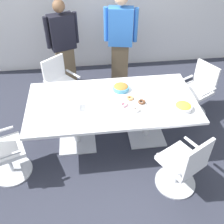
{
  "coord_description": "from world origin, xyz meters",
  "views": [
    {
      "loc": [
        -0.36,
        -2.92,
        3.02
      ],
      "look_at": [
        0.0,
        0.0,
        0.55
      ],
      "focal_mm": 41.83,
      "sensor_mm": 36.0,
      "label": 1
    }
  ],
  "objects_px": {
    "office_chair_2": "(183,166)",
    "person_standing_0": "(64,45)",
    "napkin_pile": "(74,106)",
    "office_chair_3": "(196,93)",
    "office_chair_0": "(61,86)",
    "snack_bowl_chips_yellow": "(183,107)",
    "conference_table": "(112,108)",
    "donut_platter": "(133,104)",
    "office_chair_1": "(1,154)",
    "snack_bowl_pretzels": "(121,87)",
    "person_standing_1": "(120,40)"
  },
  "relations": [
    {
      "from": "office_chair_2",
      "to": "person_standing_0",
      "type": "distance_m",
      "value": 3.06
    },
    {
      "from": "napkin_pile",
      "to": "office_chair_3",
      "type": "bearing_deg",
      "value": 16.16
    },
    {
      "from": "office_chair_0",
      "to": "snack_bowl_chips_yellow",
      "type": "relative_size",
      "value": 3.8
    },
    {
      "from": "conference_table",
      "to": "donut_platter",
      "type": "distance_m",
      "value": 0.33
    },
    {
      "from": "conference_table",
      "to": "office_chair_1",
      "type": "xyz_separation_m",
      "value": [
        -1.52,
        -0.49,
        -0.22
      ]
    },
    {
      "from": "office_chair_0",
      "to": "donut_platter",
      "type": "xyz_separation_m",
      "value": [
        1.06,
        -1.1,
        0.36
      ]
    },
    {
      "from": "office_chair_0",
      "to": "person_standing_0",
      "type": "distance_m",
      "value": 0.83
    },
    {
      "from": "office_chair_1",
      "to": "office_chair_3",
      "type": "relative_size",
      "value": 1.0
    },
    {
      "from": "conference_table",
      "to": "person_standing_0",
      "type": "relative_size",
      "value": 1.43
    },
    {
      "from": "conference_table",
      "to": "office_chair_3",
      "type": "height_order",
      "value": "office_chair_3"
    },
    {
      "from": "snack_bowl_pretzels",
      "to": "donut_platter",
      "type": "relative_size",
      "value": 0.65
    },
    {
      "from": "conference_table",
      "to": "person_standing_1",
      "type": "relative_size",
      "value": 1.34
    },
    {
      "from": "office_chair_3",
      "to": "person_standing_0",
      "type": "relative_size",
      "value": 0.54
    },
    {
      "from": "donut_platter",
      "to": "office_chair_2",
      "type": "bearing_deg",
      "value": -60.2
    },
    {
      "from": "office_chair_3",
      "to": "office_chair_0",
      "type": "bearing_deg",
      "value": 49.59
    },
    {
      "from": "napkin_pile",
      "to": "person_standing_0",
      "type": "bearing_deg",
      "value": 95.35
    },
    {
      "from": "person_standing_0",
      "to": "office_chair_1",
      "type": "bearing_deg",
      "value": 49.96
    },
    {
      "from": "person_standing_1",
      "to": "snack_bowl_chips_yellow",
      "type": "xyz_separation_m",
      "value": [
        0.59,
        -1.87,
        -0.15
      ]
    },
    {
      "from": "snack_bowl_pretzels",
      "to": "office_chair_1",
      "type": "bearing_deg",
      "value": -155.78
    },
    {
      "from": "office_chair_2",
      "to": "office_chair_3",
      "type": "relative_size",
      "value": 1.0
    },
    {
      "from": "office_chair_1",
      "to": "office_chair_3",
      "type": "bearing_deg",
      "value": 88.12
    },
    {
      "from": "office_chair_0",
      "to": "person_standing_1",
      "type": "bearing_deg",
      "value": 167.63
    },
    {
      "from": "snack_bowl_pretzels",
      "to": "napkin_pile",
      "type": "bearing_deg",
      "value": -153.01
    },
    {
      "from": "person_standing_0",
      "to": "snack_bowl_pretzels",
      "type": "distance_m",
      "value": 1.65
    },
    {
      "from": "office_chair_2",
      "to": "person_standing_0",
      "type": "bearing_deg",
      "value": 90.74
    },
    {
      "from": "conference_table",
      "to": "office_chair_3",
      "type": "bearing_deg",
      "value": 18.29
    },
    {
      "from": "snack_bowl_pretzels",
      "to": "napkin_pile",
      "type": "distance_m",
      "value": 0.79
    },
    {
      "from": "office_chair_3",
      "to": "napkin_pile",
      "type": "bearing_deg",
      "value": 77.42
    },
    {
      "from": "snack_bowl_chips_yellow",
      "to": "napkin_pile",
      "type": "bearing_deg",
      "value": 172.3
    },
    {
      "from": "office_chair_1",
      "to": "snack_bowl_pretzels",
      "type": "xyz_separation_m",
      "value": [
        1.69,
        0.76,
        0.39
      ]
    },
    {
      "from": "donut_platter",
      "to": "office_chair_1",
      "type": "bearing_deg",
      "value": -168.22
    },
    {
      "from": "donut_platter",
      "to": "person_standing_1",
      "type": "bearing_deg",
      "value": 87.56
    },
    {
      "from": "office_chair_0",
      "to": "snack_bowl_chips_yellow",
      "type": "xyz_separation_m",
      "value": [
        1.72,
        -1.27,
        0.39
      ]
    },
    {
      "from": "office_chair_3",
      "to": "snack_bowl_chips_yellow",
      "type": "bearing_deg",
      "value": 115.28
    },
    {
      "from": "conference_table",
      "to": "office_chair_0",
      "type": "height_order",
      "value": "office_chair_0"
    },
    {
      "from": "snack_bowl_chips_yellow",
      "to": "snack_bowl_pretzels",
      "type": "height_order",
      "value": "same"
    },
    {
      "from": "napkin_pile",
      "to": "snack_bowl_pretzels",
      "type": "bearing_deg",
      "value": 26.99
    },
    {
      "from": "office_chair_2",
      "to": "donut_platter",
      "type": "xyz_separation_m",
      "value": [
        -0.49,
        0.86,
        0.36
      ]
    },
    {
      "from": "snack_bowl_pretzels",
      "to": "office_chair_3",
      "type": "bearing_deg",
      "value": 9.95
    },
    {
      "from": "office_chair_3",
      "to": "snack_bowl_pretzels",
      "type": "bearing_deg",
      "value": 71.21
    },
    {
      "from": "conference_table",
      "to": "donut_platter",
      "type": "height_order",
      "value": "donut_platter"
    },
    {
      "from": "office_chair_1",
      "to": "person_standing_1",
      "type": "relative_size",
      "value": 0.51
    },
    {
      "from": "office_chair_3",
      "to": "napkin_pile",
      "type": "distance_m",
      "value": 2.17
    },
    {
      "from": "office_chair_0",
      "to": "snack_bowl_pretzels",
      "type": "relative_size",
      "value": 3.78
    },
    {
      "from": "office_chair_2",
      "to": "donut_platter",
      "type": "relative_size",
      "value": 2.47
    },
    {
      "from": "person_standing_0",
      "to": "snack_bowl_chips_yellow",
      "type": "bearing_deg",
      "value": 110.8
    },
    {
      "from": "conference_table",
      "to": "office_chair_0",
      "type": "distance_m",
      "value": 1.27
    },
    {
      "from": "office_chair_0",
      "to": "napkin_pile",
      "type": "relative_size",
      "value": 5.63
    },
    {
      "from": "person_standing_0",
      "to": "office_chair_3",
      "type": "bearing_deg",
      "value": 133.19
    },
    {
      "from": "person_standing_1",
      "to": "napkin_pile",
      "type": "distance_m",
      "value": 1.89
    }
  ]
}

